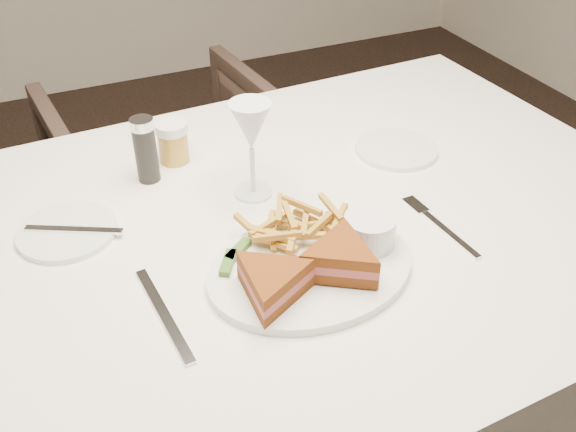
# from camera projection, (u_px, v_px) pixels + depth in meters

# --- Properties ---
(table) EXTENTS (1.43, 0.99, 0.75)m
(table) POSITION_uv_depth(u_px,v_px,m) (278.00, 373.00, 1.29)
(table) COLOR white
(table) RESTS_ON ground
(chair_far) EXTENTS (0.70, 0.66, 0.66)m
(chair_far) POSITION_uv_depth(u_px,v_px,m) (173.00, 175.00, 1.96)
(chair_far) COLOR #433129
(chair_far) RESTS_ON ground
(table_setting) EXTENTS (0.79, 0.60, 0.18)m
(table_setting) POSITION_uv_depth(u_px,v_px,m) (282.00, 222.00, 1.01)
(table_setting) COLOR white
(table_setting) RESTS_ON table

